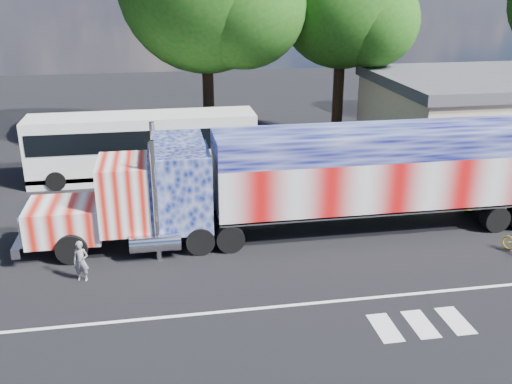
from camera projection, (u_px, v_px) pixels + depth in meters
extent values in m
plane|color=black|center=(269.00, 265.00, 22.03)|extent=(100.00, 100.00, 0.00)
cube|color=silver|center=(286.00, 306.00, 19.26)|extent=(30.00, 0.15, 0.01)
cube|color=silver|center=(385.00, 328.00, 18.04)|extent=(0.70, 1.60, 0.01)
cube|color=silver|center=(421.00, 324.00, 18.23)|extent=(0.70, 1.60, 0.01)
cube|color=silver|center=(455.00, 320.00, 18.43)|extent=(0.70, 1.60, 0.01)
cube|color=black|center=(155.00, 227.00, 23.52)|extent=(9.90, 1.10, 0.33)
cube|color=#DE847D|center=(65.00, 220.00, 22.77)|extent=(2.86, 2.42, 1.43)
cube|color=silver|center=(26.00, 223.00, 22.53)|extent=(0.13, 2.09, 1.28)
cube|color=silver|center=(23.00, 240.00, 22.74)|extent=(0.33, 2.75, 0.40)
cube|color=#DE847D|center=(125.00, 193.00, 22.81)|extent=(1.98, 2.75, 2.75)
cube|color=black|center=(100.00, 183.00, 22.48)|extent=(0.07, 2.31, 0.99)
cube|color=#46518D|center=(180.00, 188.00, 23.12)|extent=(2.42, 2.75, 3.19)
cube|color=#46518D|center=(178.00, 145.00, 22.48)|extent=(1.98, 2.64, 0.55)
cylinder|color=silver|center=(155.00, 177.00, 24.30)|extent=(0.22, 0.22, 4.84)
cylinder|color=silver|center=(156.00, 202.00, 21.62)|extent=(0.22, 0.22, 4.84)
cylinder|color=silver|center=(155.00, 215.00, 24.86)|extent=(1.98, 0.73, 0.73)
cylinder|color=silver|center=(155.00, 243.00, 22.22)|extent=(1.98, 0.73, 0.73)
cylinder|color=black|center=(72.00, 249.00, 21.95)|extent=(1.21, 0.38, 1.21)
cylinder|color=black|center=(79.00, 224.00, 24.19)|extent=(1.21, 0.38, 1.21)
cylinder|color=black|center=(200.00, 240.00, 22.81)|extent=(1.14, 0.60, 1.14)
cylinder|color=black|center=(196.00, 217.00, 24.94)|extent=(1.14, 0.60, 1.14)
cylinder|color=black|center=(230.00, 238.00, 23.00)|extent=(1.14, 0.60, 1.14)
cylinder|color=black|center=(223.00, 216.00, 25.13)|extent=(1.14, 0.60, 1.14)
cube|color=black|center=(383.00, 205.00, 25.01)|extent=(14.30, 1.21, 0.33)
cube|color=#CF7070|center=(385.00, 178.00, 24.56)|extent=(14.74, 2.86, 2.20)
cube|color=#434992|center=(388.00, 141.00, 23.99)|extent=(14.74, 2.86, 1.10)
cube|color=silver|center=(383.00, 202.00, 24.95)|extent=(14.74, 2.86, 0.13)
cylinder|color=black|center=(495.00, 218.00, 24.87)|extent=(1.14, 0.60, 1.14)
cylinder|color=black|center=(468.00, 199.00, 27.00)|extent=(1.14, 0.60, 1.14)
cylinder|color=black|center=(491.00, 198.00, 27.19)|extent=(1.14, 0.60, 1.14)
cube|color=silver|center=(144.00, 147.00, 31.09)|extent=(12.16, 2.63, 3.55)
cube|color=black|center=(143.00, 135.00, 30.86)|extent=(11.76, 2.70, 1.11)
cube|color=black|center=(145.00, 170.00, 31.55)|extent=(12.16, 2.63, 0.25)
cube|color=black|center=(26.00, 149.00, 30.06)|extent=(0.06, 2.33, 1.42)
cylinder|color=black|center=(56.00, 181.00, 29.64)|extent=(1.01, 0.30, 1.01)
cylinder|color=black|center=(63.00, 166.00, 31.97)|extent=(1.01, 0.30, 1.01)
cylinder|color=black|center=(202.00, 173.00, 30.85)|extent=(1.01, 0.30, 1.01)
cylinder|color=black|center=(198.00, 159.00, 33.19)|extent=(1.01, 0.30, 1.01)
cylinder|color=black|center=(219.00, 172.00, 31.00)|extent=(1.01, 0.30, 1.01)
cylinder|color=black|center=(214.00, 158.00, 33.34)|extent=(1.01, 0.30, 1.01)
cube|color=#1E5926|center=(481.00, 148.00, 28.60)|extent=(1.60, 0.08, 1.20)
imported|color=slate|center=(81.00, 261.00, 20.65)|extent=(0.64, 0.50, 1.54)
cylinder|color=black|center=(338.00, 89.00, 37.18)|extent=(0.70, 0.70, 7.19)
sphere|color=#205213|center=(343.00, 2.00, 35.28)|extent=(8.07, 8.07, 8.07)
sphere|color=#205213|center=(373.00, 21.00, 34.78)|extent=(5.65, 5.65, 5.65)
cylinder|color=black|center=(208.00, 87.00, 35.71)|extent=(0.70, 0.70, 8.06)
sphere|color=#205213|center=(244.00, 5.00, 32.88)|extent=(7.27, 7.27, 7.27)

